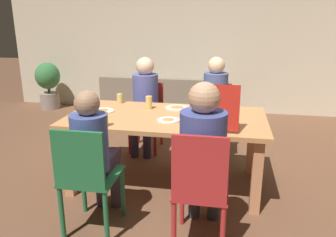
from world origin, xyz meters
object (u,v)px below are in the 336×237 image
(pizza_box_0, at_px, (217,119))
(potted_plant, at_px, (48,83))
(chair_2, at_px, (148,113))
(drinking_glass_0, at_px, (104,119))
(chair_3, at_px, (87,176))
(plate_2, at_px, (177,107))
(chair_1, at_px, (215,116))
(drinking_glass_2, at_px, (149,103))
(person_2, at_px, (145,97))
(person_3, at_px, (94,148))
(person_1, at_px, (215,100))
(person_0, at_px, (203,151))
(plate_0, at_px, (168,120))
(plate_1, at_px, (102,111))
(couch, at_px, (166,103))
(dining_table, at_px, (166,125))
(drinking_glass_1, at_px, (120,99))
(chair_0, at_px, (200,187))

(pizza_box_0, bearing_deg, potted_plant, 139.59)
(chair_2, relative_size, drinking_glass_0, 6.39)
(chair_3, height_order, plate_2, chair_3)
(chair_1, height_order, drinking_glass_2, drinking_glass_2)
(person_2, bearing_deg, person_3, -90.00)
(person_1, bearing_deg, pizza_box_0, -86.38)
(pizza_box_0, distance_m, drinking_glass_0, 1.00)
(person_0, relative_size, plate_0, 5.80)
(pizza_box_0, xyz_separation_m, plate_1, (-1.18, 0.23, -0.04))
(person_0, relative_size, person_2, 1.04)
(person_3, distance_m, couch, 3.14)
(dining_table, xyz_separation_m, person_3, (-0.43, -0.78, 0.03))
(couch, xyz_separation_m, potted_plant, (-2.29, 0.23, 0.23))
(dining_table, relative_size, person_1, 1.59)
(person_2, bearing_deg, drinking_glass_0, -91.86)
(chair_1, distance_m, plate_1, 1.49)
(drinking_glass_1, bearing_deg, person_1, 22.47)
(drinking_glass_0, bearing_deg, chair_0, -31.82)
(person_1, bearing_deg, potted_plant, 151.46)
(person_0, height_order, drinking_glass_2, person_0)
(person_0, relative_size, couch, 0.60)
(plate_0, bearing_deg, chair_0, -65.21)
(person_2, distance_m, potted_plant, 2.90)
(person_0, distance_m, person_2, 1.88)
(person_2, xyz_separation_m, potted_plant, (-2.31, 1.73, -0.22))
(person_1, xyz_separation_m, plate_0, (-0.38, -1.00, 0.04))
(chair_0, bearing_deg, chair_1, 90.00)
(plate_2, bearing_deg, chair_1, 60.98)
(drinking_glass_2, bearing_deg, couch, 96.01)
(plate_0, bearing_deg, chair_2, 113.20)
(chair_0, height_order, plate_2, chair_0)
(person_3, bearing_deg, plate_0, 51.90)
(person_1, height_order, potted_plant, person_1)
(person_3, relative_size, potted_plant, 1.32)
(chair_2, distance_m, drinking_glass_1, 0.67)
(chair_0, bearing_deg, person_3, 166.16)
(person_1, height_order, person_3, person_1)
(dining_table, relative_size, plate_2, 7.84)
(person_2, height_order, drinking_glass_0, person_2)
(dining_table, bearing_deg, plate_1, 176.96)
(person_3, bearing_deg, person_2, 90.00)
(plate_1, bearing_deg, potted_plant, 129.22)
(chair_1, relative_size, person_2, 0.72)
(chair_3, height_order, drinking_glass_0, chair_3)
(drinking_glass_0, relative_size, couch, 0.06)
(chair_1, xyz_separation_m, plate_0, (-0.38, -1.14, 0.28))
(drinking_glass_1, bearing_deg, drinking_glass_2, -25.21)
(dining_table, distance_m, chair_2, 1.08)
(pizza_box_0, distance_m, drinking_glass_1, 1.26)
(pizza_box_0, bearing_deg, dining_table, 158.71)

